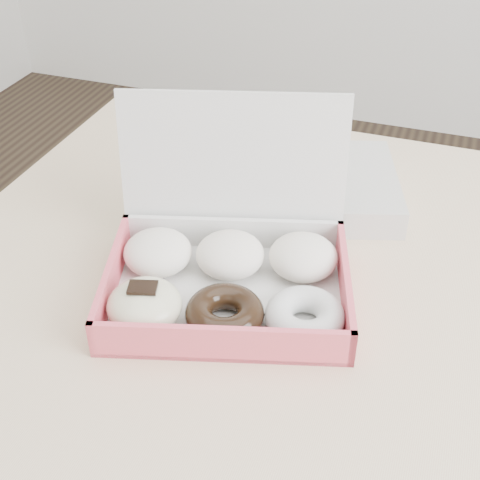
% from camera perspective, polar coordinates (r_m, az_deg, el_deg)
% --- Properties ---
extents(table, '(1.20, 0.80, 0.75)m').
position_cam_1_polar(table, '(0.84, 14.60, -9.41)').
color(table, tan).
rests_on(table, ground).
extents(donut_box, '(0.32, 0.30, 0.20)m').
position_cam_1_polar(donut_box, '(0.76, -1.21, -2.44)').
color(donut_box, silver).
rests_on(donut_box, table).
extents(newspapers, '(0.30, 0.26, 0.04)m').
position_cam_1_polar(newspapers, '(0.94, 5.66, 4.64)').
color(newspapers, silver).
rests_on(newspapers, table).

